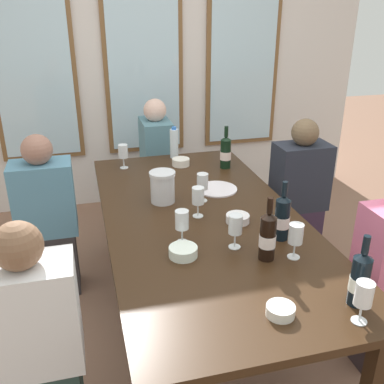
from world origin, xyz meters
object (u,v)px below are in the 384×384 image
wine_glass_2 (182,221)px  wine_bottle_1 (282,217)px  wine_glass_0 (203,183)px  wine_glass_1 (198,196)px  tasting_bowl_1 (183,252)px  seated_person_0 (47,221)px  tasting_bowl_0 (280,311)px  seated_person_2 (36,348)px  wine_bottle_0 (226,152)px  wine_bottle_2 (360,279)px  metal_pitcher (163,187)px  tasting_bowl_3 (238,218)px  water_bottle (174,143)px  seated_person_4 (157,166)px  wine_glass_6 (364,296)px  wine_glass_5 (123,152)px  seated_person_1 (298,197)px  white_plate_0 (217,189)px  wine_glass_4 (296,235)px  tasting_bowl_2 (181,162)px  dining_table (203,227)px  wine_glass_3 (235,225)px

wine_glass_2 → wine_bottle_1: bearing=-9.9°
wine_glass_0 → wine_glass_1: 0.21m
tasting_bowl_1 → seated_person_0: 1.21m
tasting_bowl_0 → seated_person_2: seated_person_2 is taller
seated_person_0 → seated_person_2: same height
wine_bottle_0 → seated_person_2: seated_person_2 is taller
wine_bottle_2 → wine_bottle_0: bearing=90.3°
metal_pitcher → wine_glass_2: bearing=-90.2°
seated_person_0 → tasting_bowl_1: bearing=-55.1°
wine_bottle_0 → tasting_bowl_3: (-0.21, -0.82, -0.09)m
tasting_bowl_0 → water_bottle: size_ratio=0.47×
tasting_bowl_1 → wine_glass_2: (0.03, 0.13, 0.10)m
seated_person_4 → seated_person_0: bearing=-136.0°
wine_glass_2 → wine_glass_6: 0.90m
wine_glass_0 → tasting_bowl_1: bearing=-114.1°
wine_glass_5 → seated_person_0: (-0.55, -0.29, -0.34)m
seated_person_1 → seated_person_0: bearing=177.8°
wine_bottle_1 → seated_person_4: 1.84m
white_plate_0 → wine_glass_4: (0.11, -0.86, 0.12)m
tasting_bowl_1 → tasting_bowl_3: 0.45m
tasting_bowl_0 → wine_glass_5: 1.82m
white_plate_0 → wine_glass_2: size_ratio=1.50×
tasting_bowl_0 → seated_person_2: bearing=162.3°
wine_bottle_1 → wine_glass_1: (-0.34, 0.35, 0.00)m
tasting_bowl_2 → wine_bottle_1: bearing=-78.4°
wine_bottle_2 → wine_glass_2: 0.85m
water_bottle → wine_glass_1: 1.02m
dining_table → seated_person_1: 1.04m
seated_person_0 → seated_person_1: 1.76m
tasting_bowl_3 → seated_person_0: seated_person_0 is taller
wine_bottle_2 → seated_person_1: bearing=70.6°
tasting_bowl_0 → wine_glass_1: bearing=95.3°
wine_glass_4 → wine_bottle_0: bearing=86.5°
tasting_bowl_2 → seated_person_2: bearing=-123.9°
wine_bottle_2 → tasting_bowl_1: bearing=138.6°
wine_glass_2 → wine_glass_5: 1.15m
wine_bottle_0 → tasting_bowl_2: 0.34m
metal_pitcher → seated_person_4: bearing=81.6°
tasting_bowl_1 → wine_glass_0: wine_glass_0 is taller
metal_pitcher → seated_person_2: 1.14m
wine_bottle_2 → seated_person_0: size_ratio=0.28×
tasting_bowl_2 → wine_glass_0: size_ratio=0.73×
dining_table → white_plate_0: size_ratio=8.41×
wine_glass_0 → seated_person_1: (0.83, 0.33, -0.33)m
tasting_bowl_0 → wine_glass_4: size_ratio=0.64×
tasting_bowl_2 → wine_glass_1: (-0.10, -0.83, 0.10)m
wine_glass_3 → wine_glass_2: bearing=155.0°
wine_glass_2 → seated_person_0: (-0.70, 0.85, -0.34)m
tasting_bowl_3 → seated_person_0: size_ratio=0.12×
wine_glass_0 → seated_person_2: seated_person_2 is taller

